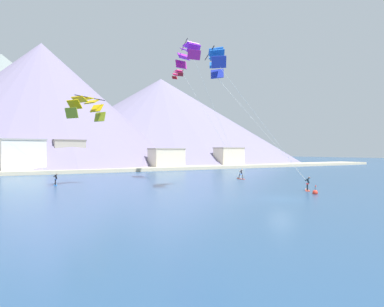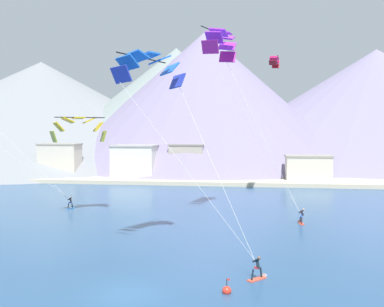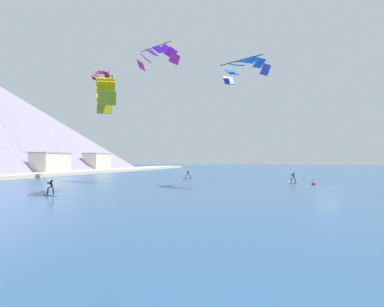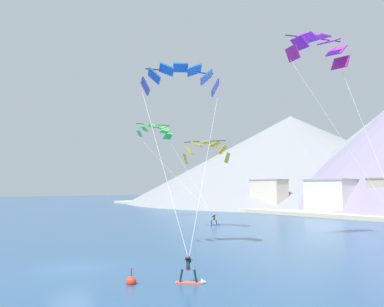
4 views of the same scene
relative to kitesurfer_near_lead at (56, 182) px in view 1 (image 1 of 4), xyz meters
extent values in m
plane|color=navy|center=(14.64, -26.06, -0.44)|extent=(400.00, 400.00, 0.00)
cube|color=#337FDB|center=(-0.07, -0.22, -0.40)|extent=(0.71, 1.50, 0.07)
cylinder|color=black|center=(-0.14, -0.61, -0.03)|extent=(0.15, 0.24, 0.68)
cylinder|color=black|center=(0.01, 0.16, -0.03)|extent=(0.15, 0.24, 0.68)
cube|color=blue|center=(-0.07, -0.22, 0.34)|extent=(0.32, 0.27, 0.12)
cylinder|color=black|center=(0.01, -0.24, 0.65)|extent=(0.39, 0.27, 0.58)
cylinder|color=black|center=(-0.11, -0.33, 0.82)|extent=(0.49, 0.17, 0.37)
cylinder|color=black|center=(-0.07, -0.11, 0.82)|extent=(0.49, 0.17, 0.37)
cylinder|color=black|center=(-0.27, -0.18, 0.79)|extent=(0.13, 0.52, 0.03)
sphere|color=tan|center=(0.12, -0.26, 1.01)|extent=(0.21, 0.21, 0.21)
cone|color=white|center=(0.10, 0.63, -0.34)|extent=(0.41, 0.36, 0.36)
cube|color=#E54C33|center=(22.36, -22.53, -0.40)|extent=(1.33, 1.33, 0.07)
cylinder|color=#14232D|center=(22.08, -22.81, -0.02)|extent=(0.24, 0.24, 0.69)
cylinder|color=#14232D|center=(22.64, -22.25, -0.02)|extent=(0.24, 0.24, 0.69)
cube|color=red|center=(22.36, -22.53, 0.36)|extent=(0.36, 0.36, 0.12)
cylinder|color=#14232D|center=(22.41, -22.58, 0.67)|extent=(0.40, 0.40, 0.59)
cylinder|color=#14232D|center=(22.26, -22.59, 0.84)|extent=(0.41, 0.41, 0.38)
cylinder|color=#14232D|center=(22.42, -22.43, 0.84)|extent=(0.41, 0.41, 0.38)
cylinder|color=black|center=(22.21, -22.38, 0.81)|extent=(0.39, 0.39, 0.03)
sphere|color=brown|center=(22.49, -22.66, 1.04)|extent=(0.21, 0.21, 0.21)
cone|color=white|center=(22.97, -21.91, -0.34)|extent=(0.47, 0.47, 0.36)
cube|color=#E54C33|center=(27.25, -5.04, -0.40)|extent=(0.54, 1.47, 0.07)
cylinder|color=#231E28|center=(27.28, -5.44, -0.02)|extent=(0.13, 0.24, 0.69)
cylinder|color=#231E28|center=(27.22, -4.65, -0.02)|extent=(0.13, 0.24, 0.69)
cube|color=blue|center=(27.25, -5.04, 0.36)|extent=(0.31, 0.24, 0.12)
cylinder|color=#231E28|center=(27.34, -5.04, 0.67)|extent=(0.41, 0.23, 0.59)
cylinder|color=#231E28|center=(27.25, -5.15, 0.84)|extent=(0.50, 0.11, 0.38)
cylinder|color=#231E28|center=(27.24, -4.93, 0.84)|extent=(0.50, 0.11, 0.38)
cylinder|color=black|center=(27.07, -5.06, 0.81)|extent=(0.07, 0.52, 0.03)
sphere|color=tan|center=(27.48, -5.03, 1.03)|extent=(0.21, 0.21, 0.21)
cone|color=white|center=(27.19, -4.17, -0.34)|extent=(0.38, 0.33, 0.36)
cube|color=#2736AC|center=(12.38, -19.31, 13.41)|extent=(1.77, 1.27, 1.30)
cube|color=blue|center=(12.68, -18.60, 14.37)|extent=(1.93, 1.59, 1.13)
cube|color=blue|center=(13.18, -17.68, 15.00)|extent=(2.00, 1.82, 0.80)
cube|color=blue|center=(13.84, -16.67, 15.22)|extent=(2.01, 1.93, 0.37)
cube|color=blue|center=(14.55, -15.70, 15.00)|extent=(1.93, 1.95, 0.80)
cube|color=blue|center=(15.22, -14.90, 14.37)|extent=(1.77, 1.85, 1.13)
cube|color=#2736AC|center=(15.78, -14.37, 13.41)|extent=(1.55, 1.61, 1.30)
cylinder|color=black|center=(13.26, -16.28, 15.11)|extent=(2.70, 5.59, 0.10)
cylinder|color=silver|center=(17.27, -20.97, 6.83)|extent=(9.91, 2.87, 12.05)
cylinder|color=silver|center=(19.10, -18.31, 6.83)|extent=(6.27, 8.19, 12.05)
cube|color=#AD1D8A|center=(17.78, -6.01, 17.81)|extent=(1.87, 1.33, 1.45)
cube|color=#A629E3|center=(18.14, -5.33, 18.91)|extent=(1.99, 1.68, 1.29)
cube|color=#A629E3|center=(18.53, -4.28, 19.64)|extent=(2.08, 1.83, 0.94)
cube|color=#A629E3|center=(18.88, -3.02, 19.90)|extent=(2.12, 1.79, 0.44)
cube|color=#A629E3|center=(19.14, -1.73, 19.64)|extent=(2.11, 1.61, 0.94)
cube|color=#A629E3|center=(19.28, -0.62, 18.91)|extent=(2.06, 1.25, 1.29)
cube|color=#AD1D8A|center=(19.27, 0.14, 17.81)|extent=(1.97, 0.77, 1.45)
cylinder|color=black|center=(18.08, -2.83, 20.04)|extent=(2.63, 5.89, 0.10)
cylinder|color=silver|center=(22.35, -5.61, 9.00)|extent=(9.47, 1.14, 16.38)
cylinder|color=silver|center=(23.14, -2.35, 9.00)|extent=(7.90, 5.44, 16.38)
cube|color=maroon|center=(25.58, 13.34, 18.56)|extent=(1.12, 0.57, 0.70)
cube|color=#E41A5F|center=(25.54, 12.91, 19.08)|extent=(1.14, 0.74, 0.60)
cube|color=#E41A5F|center=(25.46, 12.33, 19.42)|extent=(1.16, 0.85, 0.42)
cube|color=#E41A5F|center=(25.36, 11.68, 19.53)|extent=(1.17, 0.87, 0.19)
cube|color=#E41A5F|center=(25.24, 11.03, 19.42)|extent=(1.16, 0.89, 0.42)
cube|color=#E41A5F|center=(25.11, 10.46, 19.08)|extent=(1.14, 0.83, 0.60)
cube|color=maroon|center=(25.00, 10.05, 18.56)|extent=(1.11, 0.69, 0.70)
cylinder|color=black|center=(25.82, 11.60, 19.50)|extent=(0.46, 3.44, 0.10)
cube|color=olive|center=(5.12, -2.62, 8.58)|extent=(1.26, 1.65, 1.29)
cube|color=gold|center=(4.60, -2.91, 9.66)|extent=(1.65, 1.90, 1.11)
cube|color=gold|center=(3.78, -3.45, 10.40)|extent=(1.91, 2.05, 0.73)
cube|color=gold|center=(2.79, -4.13, 10.66)|extent=(1.99, 2.07, 0.22)
cube|color=gold|center=(1.81, -4.85, 10.40)|extent=(1.96, 2.01, 0.73)
cube|color=gold|center=(1.03, -5.46, 9.66)|extent=(1.76, 1.83, 1.11)
cube|color=olive|center=(0.59, -5.85, 8.58)|extent=(1.40, 1.55, 1.29)
cylinder|color=black|center=(3.21, -4.73, 10.70)|extent=(4.71, 3.01, 0.10)
sphere|color=red|center=(20.54, -25.10, -0.28)|extent=(0.56, 0.56, 0.56)
cylinder|color=black|center=(20.54, -25.10, 0.22)|extent=(0.04, 0.04, 0.44)
cube|color=red|center=(20.63, -25.10, 0.40)|extent=(0.18, 0.01, 0.12)
cube|color=beige|center=(14.64, 28.06, -0.09)|extent=(180.00, 10.00, 0.70)
cube|color=beige|center=(53.86, 32.23, 2.14)|extent=(7.48, 4.76, 5.15)
cube|color=gray|center=(53.86, 32.23, 4.86)|extent=(7.77, 4.96, 0.30)
cube|color=beige|center=(32.60, 29.75, 1.97)|extent=(7.96, 4.79, 4.82)
cube|color=gray|center=(32.60, 29.75, 4.54)|extent=(8.28, 4.99, 0.30)
cube|color=silver|center=(0.06, 29.98, 2.84)|extent=(8.01, 6.62, 6.55)
cube|color=#9D9992|center=(0.06, 29.98, 6.26)|extent=(8.33, 6.89, 0.30)
cube|color=#A89E8E|center=(9.77, 32.88, 2.89)|extent=(6.63, 4.52, 6.65)
cube|color=slate|center=(9.77, 32.88, 6.36)|extent=(6.90, 4.71, 0.30)
cone|color=gray|center=(59.03, 83.41, 16.33)|extent=(110.04, 110.04, 33.54)
cone|color=gray|center=(0.50, 75.04, 16.45)|extent=(84.08, 84.08, 33.77)
cone|color=gray|center=(10.06, 64.81, 17.56)|extent=(80.32, 80.32, 36.00)
camera|label=1|loc=(-11.03, -51.09, 4.08)|focal=35.00mm
camera|label=2|loc=(21.77, -50.18, 9.31)|focal=40.00mm
camera|label=3|loc=(-23.12, -21.32, 2.90)|focal=28.00mm
camera|label=4|loc=(39.07, -35.75, 4.90)|focal=35.00mm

